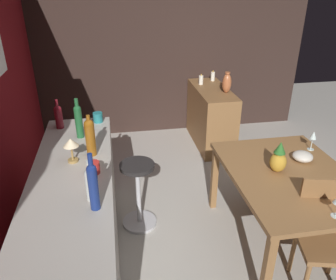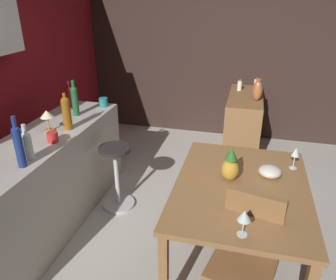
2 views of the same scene
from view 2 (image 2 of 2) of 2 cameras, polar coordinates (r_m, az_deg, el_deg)
The scene contains 22 objects.
ground_plane at distance 3.11m, azimuth 3.84°, elevation -16.89°, with size 9.00×9.00×0.00m, color #B7B2A8.
wall_side_right at distance 4.96m, azimuth 6.54°, elevation 15.66°, with size 0.10×4.40×2.60m, color #33231E.
dining_table at distance 2.56m, azimuth 12.68°, elevation -9.25°, with size 1.33×0.99×0.74m.
kitchen_counter at distance 3.24m, azimuth -20.61°, elevation -6.99°, with size 2.10×0.60×0.90m, color #B2ADA3.
sideboard_cabinet at distance 4.54m, azimuth 13.05°, elevation 2.67°, with size 1.10×0.44×0.82m, color olive.
chair_near_window at distance 2.30m, azimuth 13.40°, elevation -19.10°, with size 0.48×0.48×0.90m.
bar_stool at distance 3.35m, azimuth -9.04°, elevation -6.17°, with size 0.34×0.34×0.68m.
wine_glass_left at distance 2.80m, azimuth 21.54°, elevation -2.11°, with size 0.07×0.07×0.19m.
wine_glass_right at distance 1.98m, azimuth 13.27°, elevation -12.94°, with size 0.08×0.08×0.18m.
pineapple_centerpiece at distance 2.51m, azimuth 10.94°, elevation -4.53°, with size 0.14×0.14×0.27m.
fruit_bowl at distance 2.67m, azimuth 17.51°, elevation -5.30°, with size 0.18×0.18×0.08m, color beige.
wine_bottle_amber at distance 3.09m, azimuth -17.45°, elevation 4.74°, with size 0.08×0.08×0.34m.
wine_bottle_cobalt at distance 2.52m, azimuth -24.82°, elevation -0.70°, with size 0.06×0.06×0.39m.
wine_bottle_clear at distance 2.63m, azimuth -23.58°, elevation -0.70°, with size 0.08×0.08×0.28m.
wine_bottle_green at distance 3.43m, azimuth -16.08°, elevation 6.89°, with size 0.07×0.07×0.37m.
wine_bottle_ruby at distance 3.74m, azimuth -16.95°, elevation 7.52°, with size 0.07×0.07×0.29m.
cup_teal at distance 3.67m, azimuth -11.29°, elevation 6.54°, with size 0.13×0.09×0.10m.
cup_red at distance 2.90m, azimuth -19.63°, elevation 0.48°, with size 0.13×0.09×0.09m.
counter_lamp at distance 3.10m, azimuth -20.51°, elevation 3.96°, with size 0.12×0.12×0.20m.
pillar_candle_tall at distance 4.77m, azimuth 15.23°, elevation 9.51°, with size 0.06×0.06×0.16m.
pillar_candle_short at distance 4.62m, azimuth 12.48°, elevation 9.31°, with size 0.06×0.06×0.15m.
vase_copper at distance 4.20m, azimuth 15.46°, elevation 8.43°, with size 0.12×0.12×0.28m.
Camera 2 is at (-2.30, -0.38, 2.06)m, focal length 34.64 mm.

